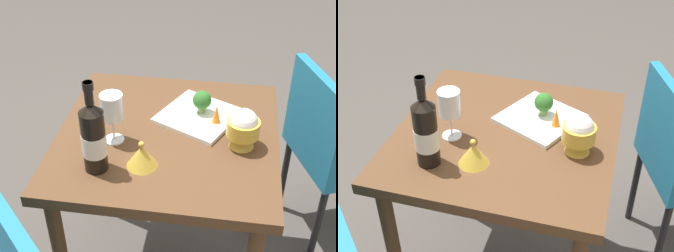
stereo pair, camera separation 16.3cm
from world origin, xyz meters
TOP-DOWN VIEW (x-y plane):
  - dining_table at (0.00, 0.00)m, footprint 0.76×0.76m
  - wine_bottle at (0.19, 0.22)m, footprint 0.08×0.08m
  - wine_glass at (0.17, 0.07)m, footprint 0.08×0.08m
  - rice_bowl at (-0.25, 0.03)m, footprint 0.11×0.11m
  - rice_bowl_lid at (0.05, 0.18)m, footprint 0.10×0.10m
  - serving_plate at (-0.10, -0.11)m, footprint 0.33×0.33m
  - broccoli_floret at (-0.10, -0.13)m, footprint 0.07×0.07m
  - carrot_garnish_left at (-0.16, -0.07)m, footprint 0.03×0.03m

SIDE VIEW (x-z plane):
  - dining_table at x=0.00m, z-range 0.27..1.03m
  - serving_plate at x=-0.10m, z-range 0.76..0.77m
  - rice_bowl_lid at x=0.05m, z-range 0.75..0.84m
  - carrot_garnish_left at x=-0.16m, z-range 0.77..0.84m
  - broccoli_floret at x=-0.10m, z-range 0.78..0.87m
  - rice_bowl at x=-0.25m, z-range 0.76..0.90m
  - wine_bottle at x=0.19m, z-range 0.72..1.03m
  - wine_glass at x=0.17m, z-range 0.80..0.98m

